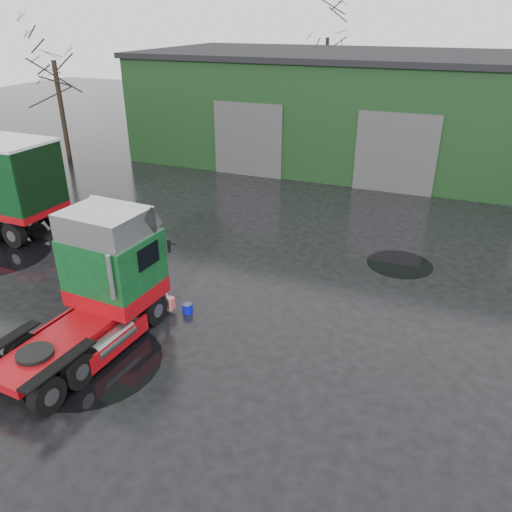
{
  "coord_description": "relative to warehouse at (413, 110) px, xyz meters",
  "views": [
    {
      "loc": [
        4.82,
        -11.45,
        8.25
      ],
      "look_at": [
        -0.27,
        1.06,
        1.7
      ],
      "focal_mm": 35.0,
      "sensor_mm": 36.0,
      "label": 1
    }
  ],
  "objects": [
    {
      "name": "puddle_1",
      "position": [
        1.55,
        -14.34,
        -3.15
      ],
      "size": [
        2.37,
        2.37,
        0.01
      ],
      "primitive_type": "cylinder",
      "color": "black",
      "rests_on": "ground"
    },
    {
      "name": "tree_left",
      "position": [
        -19.0,
        -8.0,
        1.09
      ],
      "size": [
        4.4,
        4.4,
        8.5
      ],
      "primitive_type": null,
      "color": "black",
      "rests_on": "ground"
    },
    {
      "name": "warehouse",
      "position": [
        0.0,
        0.0,
        0.0
      ],
      "size": [
        32.4,
        12.4,
        6.3
      ],
      "color": "black",
      "rests_on": "ground"
    },
    {
      "name": "hero_tractor",
      "position": [
        -5.71,
        -23.0,
        -1.35
      ],
      "size": [
        2.84,
        5.98,
        3.62
      ],
      "primitive_type": null,
      "rotation": [
        0.0,
        0.0,
        -0.06
      ],
      "color": "#0E431D",
      "rests_on": "ground"
    },
    {
      "name": "ground",
      "position": [
        -2.0,
        -20.0,
        -3.16
      ],
      "size": [
        100.0,
        100.0,
        0.0
      ],
      "primitive_type": "plane",
      "color": "black"
    },
    {
      "name": "tree_back_a",
      "position": [
        -8.0,
        10.0,
        1.59
      ],
      "size": [
        4.4,
        4.4,
        9.5
      ],
      "primitive_type": null,
      "color": "black",
      "rests_on": "ground"
    },
    {
      "name": "puddle_0",
      "position": [
        -5.2,
        -23.29,
        -3.15
      ],
      "size": [
        3.74,
        3.74,
        0.01
      ],
      "primitive_type": "cylinder",
      "color": "black",
      "rests_on": "ground"
    },
    {
      "name": "wash_bucket",
      "position": [
        -4.03,
        -20.18,
        -3.01
      ],
      "size": [
        0.37,
        0.37,
        0.29
      ],
      "primitive_type": "cylinder",
      "rotation": [
        0.0,
        0.0,
        -0.21
      ],
      "color": "#080CBB",
      "rests_on": "ground"
    }
  ]
}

